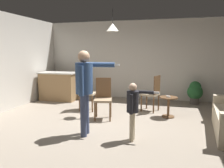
% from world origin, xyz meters
% --- Properties ---
extents(ground, '(7.68, 7.68, 0.00)m').
position_xyz_m(ground, '(0.00, 0.00, 0.00)').
color(ground, gray).
extents(wall_back, '(6.40, 0.10, 2.70)m').
position_xyz_m(wall_back, '(0.00, 3.20, 1.35)').
color(wall_back, beige).
rests_on(wall_back, ground).
extents(kitchen_counter, '(1.26, 0.66, 0.95)m').
position_xyz_m(kitchen_counter, '(-2.45, 2.18, 0.48)').
color(kitchen_counter, '#99754C').
rests_on(kitchen_counter, ground).
extents(side_table_by_couch, '(0.44, 0.44, 0.52)m').
position_xyz_m(side_table_by_couch, '(1.20, 1.10, 0.33)').
color(side_table_by_couch, brown).
rests_on(side_table_by_couch, ground).
extents(person_adult, '(0.80, 0.53, 1.66)m').
position_xyz_m(person_adult, '(-0.35, -0.56, 1.03)').
color(person_adult, '#384260').
rests_on(person_adult, ground).
extents(person_child, '(0.57, 0.31, 1.08)m').
position_xyz_m(person_child, '(0.60, -0.59, 0.67)').
color(person_child, tan).
rests_on(person_child, ground).
extents(dining_chair_by_counter, '(0.53, 0.53, 1.00)m').
position_xyz_m(dining_chair_by_counter, '(0.77, 1.55, 0.55)').
color(dining_chair_by_counter, brown).
rests_on(dining_chair_by_counter, ground).
extents(dining_chair_near_wall, '(0.45, 0.45, 1.00)m').
position_xyz_m(dining_chair_near_wall, '(-1.08, 1.19, 0.55)').
color(dining_chair_near_wall, brown).
rests_on(dining_chair_near_wall, ground).
extents(dining_chair_centre_back, '(0.51, 0.51, 1.00)m').
position_xyz_m(dining_chair_centre_back, '(-0.35, 0.59, 0.55)').
color(dining_chair_centre_back, brown).
rests_on(dining_chair_centre_back, ground).
extents(potted_plant_corner, '(0.47, 0.47, 0.73)m').
position_xyz_m(potted_plant_corner, '(1.97, 2.78, 0.40)').
color(potted_plant_corner, '#4C4742').
rests_on(potted_plant_corner, ground).
extents(spare_remote_on_table, '(0.11, 0.12, 0.04)m').
position_xyz_m(spare_remote_on_table, '(1.19, 1.06, 0.54)').
color(spare_remote_on_table, white).
rests_on(spare_remote_on_table, side_table_by_couch).
extents(ceiling_light_pendant, '(0.32, 0.32, 0.55)m').
position_xyz_m(ceiling_light_pendant, '(-0.25, 1.07, 2.25)').
color(ceiling_light_pendant, silver).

